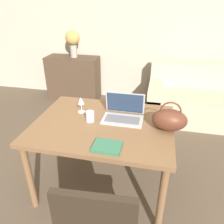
{
  "coord_description": "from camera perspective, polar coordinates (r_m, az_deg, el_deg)",
  "views": [
    {
      "loc": [
        0.44,
        -1.07,
        1.76
      ],
      "look_at": [
        0.07,
        0.59,
        0.86
      ],
      "focal_mm": 35.0,
      "sensor_mm": 36.0,
      "label": 1
    }
  ],
  "objects": [
    {
      "name": "wall_back",
      "position": [
        4.02,
        6.53,
        21.8
      ],
      "size": [
        10.0,
        0.06,
        2.7
      ],
      "color": "#BCB29E",
      "rests_on": "ground_plane"
    },
    {
      "name": "dining_table",
      "position": [
        2.04,
        -2.26,
        -4.82
      ],
      "size": [
        1.26,
        0.97,
        0.74
      ],
      "color": "brown",
      "rests_on": "ground_plane"
    },
    {
      "name": "couch",
      "position": [
        3.78,
        22.99,
        2.48
      ],
      "size": [
        1.77,
        0.9,
        0.82
      ],
      "color": "#C1B293",
      "rests_on": "ground_plane"
    },
    {
      "name": "sideboard",
      "position": [
        4.22,
        -9.96,
        8.66
      ],
      "size": [
        0.95,
        0.4,
        0.81
      ],
      "color": "#4C3828",
      "rests_on": "ground_plane"
    },
    {
      "name": "laptop",
      "position": [
        2.06,
        3.06,
        0.08
      ],
      "size": [
        0.37,
        0.26,
        0.23
      ],
      "color": "#ADADB2",
      "rests_on": "dining_table"
    },
    {
      "name": "drinking_glass",
      "position": [
        2.01,
        -5.76,
        -1.13
      ],
      "size": [
        0.08,
        0.08,
        0.1
      ],
      "color": "silver",
      "rests_on": "dining_table"
    },
    {
      "name": "wine_glass",
      "position": [
        2.15,
        -8.14,
        2.65
      ],
      "size": [
        0.07,
        0.07,
        0.16
      ],
      "color": "silver",
      "rests_on": "dining_table"
    },
    {
      "name": "handbag",
      "position": [
        1.91,
        14.77,
        -1.92
      ],
      "size": [
        0.3,
        0.2,
        0.26
      ],
      "color": "#592D1E",
      "rests_on": "dining_table"
    },
    {
      "name": "flower_vase",
      "position": [
        4.03,
        -10.22,
        17.95
      ],
      "size": [
        0.24,
        0.24,
        0.45
      ],
      "color": "#9E998E",
      "rests_on": "sideboard"
    },
    {
      "name": "book",
      "position": [
        1.68,
        -1.29,
        -9.02
      ],
      "size": [
        0.22,
        0.17,
        0.02
      ],
      "rotation": [
        0.0,
        0.0,
        -0.02
      ],
      "color": "#336B4C",
      "rests_on": "dining_table"
    }
  ]
}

